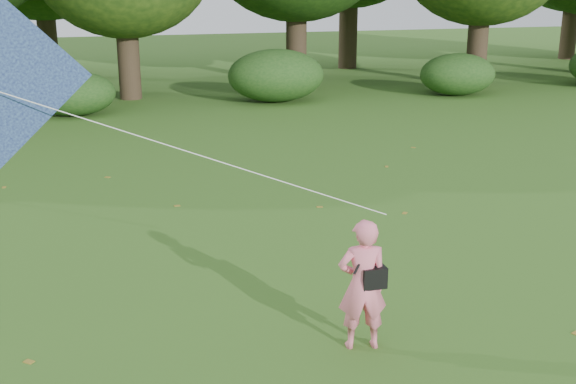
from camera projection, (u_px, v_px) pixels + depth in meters
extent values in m
plane|color=#265114|center=(425.00, 346.00, 8.86)|extent=(100.00, 100.00, 0.00)
imported|color=pink|center=(362.00, 285.00, 8.62)|extent=(0.66, 0.49, 1.64)
cube|color=black|center=(373.00, 277.00, 8.60)|extent=(0.30, 0.20, 0.26)
cylinder|color=black|center=(365.00, 253.00, 8.46)|extent=(0.33, 0.14, 0.47)
cylinder|color=white|center=(188.00, 152.00, 7.83)|extent=(4.48, 0.62, 1.67)
cylinder|color=#3A2D1E|center=(129.00, 56.00, 26.27)|extent=(0.80, 0.80, 3.15)
cylinder|color=#3A2D1E|center=(296.00, 39.00, 29.91)|extent=(0.86, 0.86, 3.67)
cylinder|color=#3A2D1E|center=(477.00, 43.00, 29.51)|extent=(0.83, 0.83, 3.43)
cylinder|color=#3A2D1E|center=(48.00, 37.00, 32.32)|extent=(0.84, 0.84, 3.50)
cylinder|color=#3A2D1E|center=(348.00, 26.00, 35.06)|extent=(0.90, 0.90, 4.02)
cylinder|color=#3A2D1E|center=(570.00, 26.00, 39.06)|extent=(0.85, 0.85, 3.57)
ellipsoid|color=#264919|center=(74.00, 94.00, 23.32)|extent=(2.66, 2.09, 1.42)
ellipsoid|color=#264919|center=(276.00, 76.00, 25.86)|extent=(3.50, 2.75, 1.88)
ellipsoid|color=#264919|center=(458.00, 74.00, 27.31)|extent=(2.94, 2.31, 1.58)
cube|color=olive|center=(29.00, 362.00, 8.49)|extent=(0.14, 0.14, 0.01)
cube|color=olive|center=(177.00, 206.00, 14.25)|extent=(0.13, 0.09, 0.01)
cube|color=olive|center=(320.00, 207.00, 14.18)|extent=(0.14, 0.11, 0.01)
cube|color=olive|center=(387.00, 167.00, 17.19)|extent=(0.12, 0.14, 0.01)
cube|color=olive|center=(405.00, 213.00, 13.81)|extent=(0.14, 0.14, 0.01)
cube|color=olive|center=(108.00, 177.00, 16.28)|extent=(0.14, 0.14, 0.01)
cube|color=olive|center=(413.00, 147.00, 19.10)|extent=(0.14, 0.13, 0.01)
cube|color=olive|center=(4.00, 187.00, 15.50)|extent=(0.08, 0.12, 0.01)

